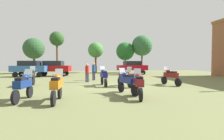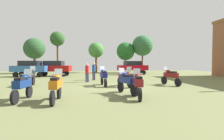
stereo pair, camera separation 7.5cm
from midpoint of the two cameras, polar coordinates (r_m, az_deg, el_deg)
ground_plane at (r=13.57m, az=1.32°, el=-5.22°), size 44.00×52.00×0.02m
motorcycle_1 at (r=13.85m, az=-2.51°, el=-1.98°), size 0.62×2.25×1.49m
motorcycle_2 at (r=9.47m, az=-25.98°, el=-4.34°), size 0.62×2.17×1.46m
motorcycle_3 at (r=9.17m, az=8.37°, el=-4.33°), size 0.67×2.08×1.47m
motorcycle_5 at (r=13.46m, az=4.18°, el=-2.16°), size 0.80×2.16×1.47m
motorcycle_7 at (r=10.33m, az=4.82°, el=-3.56°), size 0.82×2.12×1.46m
motorcycle_8 at (r=8.61m, az=-16.87°, el=-4.77°), size 0.62×2.24×1.48m
motorcycle_9 at (r=14.99m, az=-24.01°, el=-1.84°), size 0.62×2.15×1.50m
motorcycle_10 at (r=14.97m, az=17.99°, el=-1.82°), size 0.79×2.15×1.46m
car_1 at (r=27.12m, az=6.52°, el=1.05°), size 4.47×2.25×2.00m
car_2 at (r=24.93m, az=-17.63°, el=0.84°), size 4.54×2.48×2.00m
car_3 at (r=24.84m, az=-24.17°, el=0.74°), size 4.53×2.45×2.00m
person_1 at (r=18.37m, az=-5.60°, el=0.01°), size 0.46×0.46×1.76m
person_2 at (r=16.63m, az=-7.68°, el=-0.40°), size 0.41×0.41×1.69m
tree_2 at (r=32.56m, az=9.58°, el=7.53°), size 3.60×3.60×6.55m
tree_3 at (r=33.17m, az=-16.66°, el=9.18°), size 2.50×2.50×7.13m
tree_4 at (r=32.31m, az=-4.94°, el=6.17°), size 2.70×2.70×5.33m
tree_5 at (r=32.34m, az=-23.07°, el=6.18°), size 3.39×3.39×5.76m
tree_6 at (r=32.22m, az=4.33°, el=5.86°), size 3.17×3.17×5.35m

